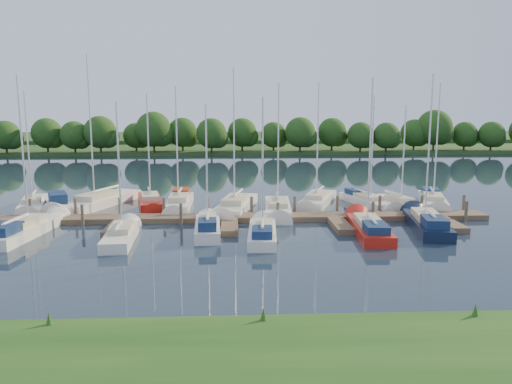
{
  "coord_description": "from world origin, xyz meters",
  "views": [
    {
      "loc": [
        0.23,
        -29.63,
        8.64
      ],
      "look_at": [
        2.03,
        8.0,
        2.2
      ],
      "focal_mm": 35.0,
      "sensor_mm": 36.0,
      "label": 1
    }
  ],
  "objects_px": {
    "sailboat_n_0": "(33,206)",
    "sailboat_s_2": "(208,228)",
    "dock": "(230,220)",
    "motorboat": "(59,207)",
    "sailboat_n_5": "(235,208)"
  },
  "relations": [
    {
      "from": "sailboat_n_0",
      "to": "sailboat_s_2",
      "type": "bearing_deg",
      "value": 134.69
    },
    {
      "from": "dock",
      "to": "sailboat_n_0",
      "type": "relative_size",
      "value": 3.89
    },
    {
      "from": "motorboat",
      "to": "sailboat_n_5",
      "type": "height_order",
      "value": "sailboat_n_5"
    },
    {
      "from": "dock",
      "to": "motorboat",
      "type": "distance_m",
      "value": 15.17
    },
    {
      "from": "sailboat_n_0",
      "to": "motorboat",
      "type": "distance_m",
      "value": 2.65
    },
    {
      "from": "sailboat_n_0",
      "to": "sailboat_n_5",
      "type": "xyz_separation_m",
      "value": [
        17.3,
        -1.68,
        0.01
      ]
    },
    {
      "from": "sailboat_n_0",
      "to": "sailboat_n_5",
      "type": "relative_size",
      "value": 0.84
    },
    {
      "from": "motorboat",
      "to": "sailboat_n_5",
      "type": "relative_size",
      "value": 0.47
    },
    {
      "from": "dock",
      "to": "sailboat_s_2",
      "type": "relative_size",
      "value": 4.29
    },
    {
      "from": "sailboat_n_0",
      "to": "sailboat_n_5",
      "type": "distance_m",
      "value": 17.38
    },
    {
      "from": "dock",
      "to": "sailboat_n_0",
      "type": "xyz_separation_m",
      "value": [
        -16.85,
        5.75,
        0.07
      ]
    },
    {
      "from": "motorboat",
      "to": "dock",
      "type": "bearing_deg",
      "value": 138.08
    },
    {
      "from": "sailboat_s_2",
      "to": "motorboat",
      "type": "bearing_deg",
      "value": 145.38
    },
    {
      "from": "sailboat_n_0",
      "to": "sailboat_s_2",
      "type": "height_order",
      "value": "sailboat_n_0"
    },
    {
      "from": "motorboat",
      "to": "sailboat_n_5",
      "type": "distance_m",
      "value": 14.84
    }
  ]
}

